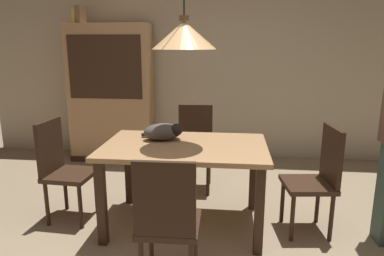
{
  "coord_description": "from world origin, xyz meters",
  "views": [
    {
      "loc": [
        0.31,
        -2.37,
        1.6
      ],
      "look_at": [
        -0.03,
        0.73,
        0.85
      ],
      "focal_mm": 33.21,
      "sensor_mm": 36.0,
      "label": 1
    }
  ],
  "objects": [
    {
      "name": "dining_table",
      "position": [
        -0.07,
        0.53,
        0.65
      ],
      "size": [
        1.4,
        0.9,
        0.75
      ],
      "color": "tan",
      "rests_on": "ground"
    },
    {
      "name": "book_yellow_short",
      "position": [
        -1.74,
        2.32,
        1.94
      ],
      "size": [
        0.04,
        0.2,
        0.18
      ],
      "primitive_type": "cube",
      "color": "gold",
      "rests_on": "hutch_bookcase"
    },
    {
      "name": "back_wall",
      "position": [
        0.0,
        2.65,
        1.45
      ],
      "size": [
        6.4,
        0.1,
        2.9
      ],
      "primitive_type": "cube",
      "color": "beige",
      "rests_on": "ground"
    },
    {
      "name": "hutch_bookcase",
      "position": [
        -1.31,
        2.32,
        0.89
      ],
      "size": [
        1.12,
        0.45,
        1.85
      ],
      "color": "tan",
      "rests_on": "ground"
    },
    {
      "name": "cat_sleeping",
      "position": [
        -0.27,
        0.66,
        0.83
      ],
      "size": [
        0.4,
        0.31,
        0.16
      ],
      "color": "#4C4742",
      "rests_on": "dining_table"
    },
    {
      "name": "book_brown_thick",
      "position": [
        -1.67,
        2.32,
        1.96
      ],
      "size": [
        0.06,
        0.24,
        0.22
      ],
      "primitive_type": "cube",
      "color": "brown",
      "rests_on": "hutch_bookcase"
    },
    {
      "name": "chair_far_back",
      "position": [
        -0.07,
        1.41,
        0.51
      ],
      "size": [
        0.41,
        0.41,
        0.93
      ],
      "color": "#382316",
      "rests_on": "ground"
    },
    {
      "name": "pendant_lamp",
      "position": [
        -0.07,
        0.53,
        1.66
      ],
      "size": [
        0.52,
        0.52,
        1.3
      ],
      "color": "#E0A86B"
    },
    {
      "name": "chair_near_front",
      "position": [
        -0.07,
        -0.35,
        0.51
      ],
      "size": [
        0.41,
        0.41,
        0.93
      ],
      "color": "#382316",
      "rests_on": "ground"
    },
    {
      "name": "chair_right_side",
      "position": [
        1.06,
        0.54,
        0.51
      ],
      "size": [
        0.44,
        0.44,
        0.93
      ],
      "color": "#382316",
      "rests_on": "ground"
    },
    {
      "name": "chair_left_side",
      "position": [
        -1.2,
        0.53,
        0.51
      ],
      "size": [
        0.43,
        0.43,
        0.93
      ],
      "color": "#382316",
      "rests_on": "ground"
    }
  ]
}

